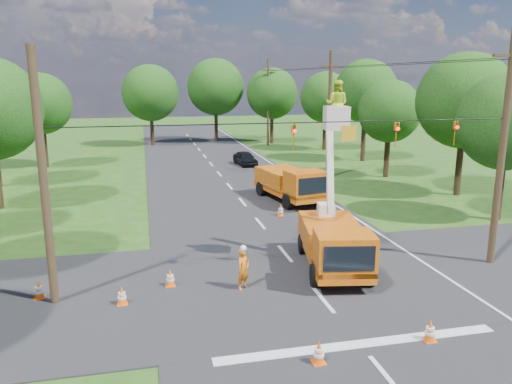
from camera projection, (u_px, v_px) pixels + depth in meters
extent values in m
plane|color=#214916|center=(229.00, 187.00, 37.18)|extent=(140.00, 140.00, 0.00)
cube|color=black|center=(229.00, 187.00, 37.18)|extent=(12.00, 100.00, 0.06)
cube|color=black|center=(306.00, 280.00, 20.07)|extent=(56.00, 10.00, 0.07)
cube|color=silver|center=(360.00, 346.00, 15.13)|extent=(9.00, 0.45, 0.02)
cube|color=silver|center=(301.00, 183.00, 38.39)|extent=(0.12, 90.00, 0.02)
cube|color=orange|center=(333.00, 252.00, 21.12)|extent=(3.27, 6.29, 0.45)
cube|color=orange|center=(344.00, 252.00, 18.86)|extent=(2.47, 2.07, 1.50)
cube|color=black|center=(349.00, 259.00, 18.02)|extent=(1.87, 0.41, 0.95)
cube|color=orange|center=(330.00, 232.00, 21.76)|extent=(2.99, 4.06, 1.00)
cylinder|color=black|center=(315.00, 276.00, 19.30)|extent=(0.48, 0.96, 0.92)
cylinder|color=black|center=(369.00, 275.00, 19.37)|extent=(0.48, 0.96, 0.92)
cylinder|color=black|center=(302.00, 244.00, 22.99)|extent=(0.48, 0.96, 0.92)
cylinder|color=black|center=(348.00, 243.00, 23.07)|extent=(0.48, 0.96, 0.92)
cube|color=silver|center=(326.00, 209.00, 22.66)|extent=(0.87, 0.87, 0.55)
cube|color=silver|center=(330.00, 164.00, 21.64)|extent=(0.52, 1.36, 4.33)
cube|color=silver|center=(336.00, 118.00, 20.16)|extent=(1.11, 1.11, 0.95)
imported|color=#C6E526|center=(337.00, 104.00, 20.03)|extent=(1.15, 1.09, 1.86)
cube|color=orange|center=(289.00, 189.00, 32.83)|extent=(3.48, 6.64, 0.47)
cube|color=orange|center=(306.00, 184.00, 30.63)|extent=(2.61, 2.20, 1.58)
cube|color=black|center=(313.00, 186.00, 29.82)|extent=(1.97, 0.44, 1.00)
cube|color=orange|center=(283.00, 177.00, 33.44)|extent=(3.17, 4.29, 1.05)
cylinder|color=black|center=(288.00, 202.00, 30.68)|extent=(0.52, 1.01, 0.97)
cylinder|color=black|center=(319.00, 198.00, 31.55)|extent=(0.52, 1.01, 0.97)
cylinder|color=black|center=(261.00, 189.00, 34.24)|extent=(0.52, 1.01, 0.97)
cylinder|color=black|center=(290.00, 186.00, 35.11)|extent=(0.52, 1.01, 0.97)
imported|color=orange|center=(243.00, 269.00, 18.98)|extent=(0.71, 0.68, 1.63)
imported|color=black|center=(245.00, 158.00, 46.21)|extent=(1.97, 3.96, 1.30)
cone|color=#FF5A0D|center=(319.00, 352.00, 14.08)|extent=(0.36, 0.36, 0.70)
cube|color=#FF5A0D|center=(318.00, 363.00, 14.16)|extent=(0.38, 0.38, 0.04)
cylinder|color=white|center=(319.00, 350.00, 14.07)|extent=(0.26, 0.26, 0.09)
cylinder|color=white|center=(319.00, 355.00, 14.10)|extent=(0.31, 0.31, 0.09)
cone|color=#FF5A0D|center=(430.00, 330.00, 15.27)|extent=(0.36, 0.36, 0.70)
cube|color=#FF5A0D|center=(429.00, 340.00, 15.35)|extent=(0.38, 0.38, 0.04)
cylinder|color=white|center=(430.00, 329.00, 15.26)|extent=(0.26, 0.26, 0.09)
cylinder|color=white|center=(430.00, 333.00, 15.29)|extent=(0.31, 0.31, 0.09)
cone|color=#FF5A0D|center=(305.00, 227.00, 25.83)|extent=(0.36, 0.36, 0.70)
cube|color=#FF5A0D|center=(305.00, 233.00, 25.90)|extent=(0.38, 0.38, 0.04)
cylinder|color=white|center=(305.00, 226.00, 25.81)|extent=(0.26, 0.26, 0.09)
cylinder|color=white|center=(305.00, 229.00, 25.85)|extent=(0.31, 0.31, 0.09)
cone|color=#FF5A0D|center=(281.00, 210.00, 29.19)|extent=(0.36, 0.36, 0.70)
cube|color=#FF5A0D|center=(281.00, 215.00, 29.27)|extent=(0.38, 0.38, 0.04)
cylinder|color=white|center=(281.00, 209.00, 29.18)|extent=(0.26, 0.26, 0.09)
cylinder|color=white|center=(281.00, 211.00, 29.21)|extent=(0.31, 0.31, 0.09)
cone|color=#FF5A0D|center=(170.00, 277.00, 19.31)|extent=(0.36, 0.36, 0.70)
cube|color=#FF5A0D|center=(171.00, 286.00, 19.39)|extent=(0.38, 0.38, 0.04)
cylinder|color=white|center=(170.00, 276.00, 19.30)|extent=(0.26, 0.26, 0.09)
cylinder|color=white|center=(170.00, 280.00, 19.33)|extent=(0.31, 0.31, 0.09)
cone|color=#FF5A0D|center=(122.00, 295.00, 17.75)|extent=(0.36, 0.36, 0.70)
cube|color=#FF5A0D|center=(122.00, 304.00, 17.82)|extent=(0.38, 0.38, 0.04)
cylinder|color=white|center=(122.00, 294.00, 17.73)|extent=(0.26, 0.26, 0.09)
cylinder|color=white|center=(122.00, 297.00, 17.77)|extent=(0.31, 0.31, 0.09)
cone|color=#FF5A0D|center=(39.00, 289.00, 18.23)|extent=(0.36, 0.36, 0.70)
cube|color=#FF5A0D|center=(40.00, 298.00, 18.31)|extent=(0.38, 0.38, 0.04)
cylinder|color=white|center=(38.00, 288.00, 18.22)|extent=(0.26, 0.26, 0.09)
cylinder|color=white|center=(39.00, 292.00, 18.25)|extent=(0.31, 0.31, 0.09)
cylinder|color=#4C3823|center=(502.00, 150.00, 20.79)|extent=(0.30, 0.30, 10.00)
cylinder|color=#4C3823|center=(329.00, 115.00, 39.80)|extent=(0.30, 0.30, 10.00)
cube|color=#4C3823|center=(331.00, 66.00, 38.95)|extent=(1.80, 0.12, 0.12)
cylinder|color=#4C3823|center=(268.00, 103.00, 58.81)|extent=(0.30, 0.30, 10.00)
cube|color=#4C3823|center=(268.00, 70.00, 57.96)|extent=(1.80, 0.12, 0.12)
cylinder|color=#4C3823|center=(44.00, 181.00, 17.02)|extent=(0.30, 0.30, 9.00)
cylinder|color=black|center=(297.00, 123.00, 18.56)|extent=(18.00, 0.04, 0.04)
cube|color=gold|center=(349.00, 133.00, 19.11)|extent=(0.60, 0.05, 0.60)
imported|color=gold|center=(294.00, 138.00, 18.66)|extent=(0.16, 0.20, 1.00)
sphere|color=#FF0C0C|center=(295.00, 131.00, 18.49)|extent=(0.14, 0.14, 0.14)
imported|color=gold|center=(396.00, 135.00, 19.57)|extent=(0.16, 0.20, 1.00)
sphere|color=#FF0C0C|center=(398.00, 129.00, 19.40)|extent=(0.14, 0.14, 0.14)
imported|color=gold|center=(455.00, 133.00, 20.13)|extent=(0.16, 0.20, 1.00)
sphere|color=#FF0C0C|center=(457.00, 127.00, 19.96)|extent=(0.14, 0.14, 0.14)
cylinder|color=#382616|center=(45.00, 145.00, 44.94)|extent=(0.44, 0.44, 4.05)
sphere|color=#10380F|center=(41.00, 104.00, 44.11)|extent=(5.40, 5.40, 5.40)
cylinder|color=#382616|center=(500.00, 185.00, 28.25)|extent=(0.44, 0.44, 3.96)
sphere|color=#10380F|center=(507.00, 122.00, 27.44)|extent=(5.40, 5.40, 5.40)
cylinder|color=#382616|center=(459.00, 162.00, 34.21)|extent=(0.44, 0.44, 4.58)
sphere|color=#10380F|center=(465.00, 101.00, 33.28)|extent=(6.40, 6.40, 6.40)
cylinder|color=#382616|center=(387.00, 154.00, 40.56)|extent=(0.44, 0.44, 3.78)
sphere|color=#10380F|center=(389.00, 111.00, 39.79)|extent=(5.00, 5.00, 5.00)
cylinder|color=#382616|center=(363.00, 136.00, 48.40)|extent=(0.44, 0.44, 4.75)
sphere|color=#10380F|center=(366.00, 91.00, 47.43)|extent=(6.00, 6.00, 6.00)
cylinder|color=#382616|center=(325.00, 131.00, 55.86)|extent=(0.44, 0.44, 4.14)
sphere|color=#10380F|center=(326.00, 97.00, 55.02)|extent=(5.60, 5.60, 5.60)
cylinder|color=#382616|center=(152.00, 127.00, 59.37)|extent=(0.44, 0.44, 4.40)
sphere|color=#10380F|center=(150.00, 93.00, 58.48)|extent=(6.60, 6.60, 6.60)
cylinder|color=#382616|center=(216.00, 122.00, 62.95)|extent=(0.44, 0.44, 4.84)
sphere|color=#10380F|center=(215.00, 87.00, 61.97)|extent=(7.00, 7.00, 7.00)
cylinder|color=#382616|center=(272.00, 126.00, 61.56)|extent=(0.44, 0.44, 4.31)
sphere|color=#10380F|center=(272.00, 93.00, 60.68)|extent=(6.20, 6.20, 6.20)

